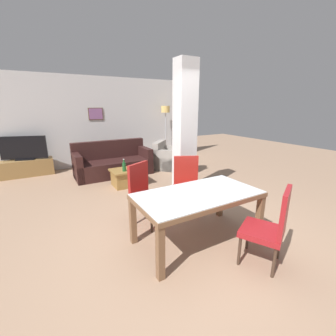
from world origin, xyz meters
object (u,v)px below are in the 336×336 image
at_px(dining_chair_far_right, 187,183).
at_px(floor_lamp, 165,115).
at_px(sofa, 113,164).
at_px(bottle, 124,167).
at_px(standing_person, 179,140).
at_px(tv_stand, 27,168).
at_px(dining_chair_far_left, 145,192).
at_px(dining_chair_near_right, 271,225).
at_px(tv_screen, 24,148).
at_px(coffee_table, 128,177).
at_px(dining_table, 198,203).
at_px(armchair, 169,159).

bearing_deg(dining_chair_far_right, floor_lamp, -88.54).
bearing_deg(sofa, bottle, 86.61).
bearing_deg(standing_person, tv_stand, 61.48).
distance_m(dining_chair_far_left, bottle, 1.74).
relative_size(dining_chair_far_right, floor_lamp, 0.54).
bearing_deg(dining_chair_near_right, tv_screen, 87.87).
height_order(coffee_table, tv_screen, tv_screen).
xyz_separation_m(dining_table, tv_stand, (-2.14, 4.73, -0.35)).
xyz_separation_m(tv_screen, standing_person, (3.50, -2.14, 0.23)).
distance_m(dining_chair_near_right, bottle, 3.43).
distance_m(coffee_table, tv_stand, 2.95).
relative_size(dining_table, sofa, 0.85).
relative_size(floor_lamp, standing_person, 1.08).
distance_m(tv_stand, tv_screen, 0.53).
relative_size(dining_chair_far_left, coffee_table, 1.26).
relative_size(coffee_table, bottle, 2.74).
xyz_separation_m(dining_chair_far_left, dining_chair_near_right, (0.84, -1.66, 0.00)).
distance_m(dining_chair_near_right, sofa, 4.54).
xyz_separation_m(dining_chair_far_left, coffee_table, (0.38, 1.83, -0.32)).
bearing_deg(tv_stand, bottle, -47.62).
relative_size(dining_chair_near_right, floor_lamp, 0.54).
bearing_deg(dining_chair_near_right, sofa, 69.57).
distance_m(dining_table, bottle, 2.56).
bearing_deg(tv_stand, dining_table, -65.61).
relative_size(coffee_table, standing_person, 0.46).
xyz_separation_m(dining_chair_near_right, armchair, (1.15, 4.32, -0.24)).
height_order(sofa, floor_lamp, floor_lamp).
bearing_deg(armchair, tv_stand, -63.76).
height_order(coffee_table, floor_lamp, floor_lamp).
bearing_deg(coffee_table, dining_chair_far_right, -75.83).
height_order(dining_chair_far_right, dining_chair_near_right, same).
bearing_deg(coffee_table, bottle, -138.05).
relative_size(dining_chair_far_right, coffee_table, 1.26).
bearing_deg(dining_chair_near_right, bottle, 72.80).
distance_m(tv_screen, floor_lamp, 4.34).
relative_size(sofa, tv_screen, 1.83).
xyz_separation_m(armchair, floor_lamp, (0.56, 1.18, 1.25)).
bearing_deg(armchair, dining_chair_far_left, 7.84).
xyz_separation_m(bottle, tv_stand, (-1.99, 2.18, -0.28)).
distance_m(dining_chair_near_right, floor_lamp, 5.85).
bearing_deg(tv_stand, dining_chair_near_right, -65.23).
distance_m(dining_table, tv_screen, 5.19).
bearing_deg(dining_chair_near_right, dining_table, 90.00).
height_order(dining_chair_far_left, floor_lamp, floor_lamp).
bearing_deg(dining_chair_near_right, standing_person, 47.83).
xyz_separation_m(dining_chair_near_right, sofa, (-0.51, 4.51, -0.22)).
bearing_deg(floor_lamp, dining_chair_near_right, -107.29).
height_order(dining_chair_far_right, bottle, dining_chair_far_right).
bearing_deg(sofa, floor_lamp, -155.90).
xyz_separation_m(dining_chair_far_left, dining_chair_far_right, (0.84, 0.04, 0.00)).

